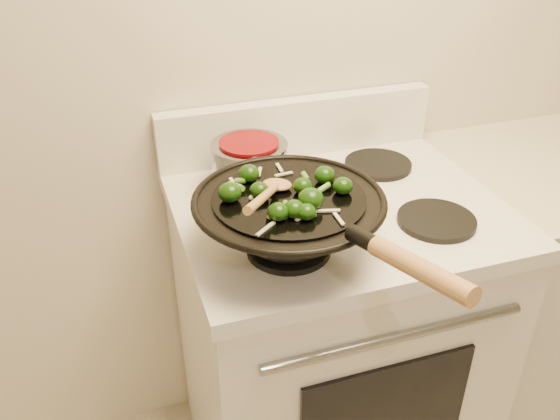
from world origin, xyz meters
name	(u,v)px	position (x,y,z in m)	size (l,w,h in m)	color
stove	(330,340)	(-0.12, 1.17, 0.47)	(0.78, 0.67, 1.08)	white
counter_unit	(553,284)	(0.68, 1.20, 0.46)	(0.84, 0.62, 0.91)	white
wok	(290,220)	(-0.30, 1.02, 1.00)	(0.40, 0.65, 0.19)	black
stirfry	(288,193)	(-0.30, 1.01, 1.07)	(0.27, 0.28, 0.04)	#123508
wooden_spoon	(269,191)	(-0.35, 0.99, 1.09)	(0.17, 0.27, 0.11)	#B07B45
saucepan	(250,163)	(-0.30, 1.32, 0.99)	(0.19, 0.30, 0.11)	gray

